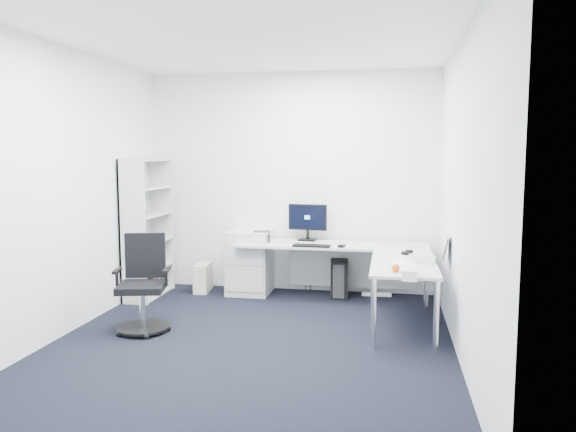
% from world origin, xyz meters
% --- Properties ---
extents(ground, '(4.20, 4.20, 0.00)m').
position_xyz_m(ground, '(0.00, 0.00, 0.00)').
color(ground, black).
extents(ceiling, '(4.20, 4.20, 0.00)m').
position_xyz_m(ceiling, '(0.00, 0.00, 2.70)').
color(ceiling, white).
extents(wall_back, '(3.60, 0.02, 2.70)m').
position_xyz_m(wall_back, '(0.00, 2.10, 1.35)').
color(wall_back, white).
rests_on(wall_back, ground).
extents(wall_front, '(3.60, 0.02, 2.70)m').
position_xyz_m(wall_front, '(0.00, -2.10, 1.35)').
color(wall_front, white).
rests_on(wall_front, ground).
extents(wall_left, '(0.02, 4.20, 2.70)m').
position_xyz_m(wall_left, '(-1.80, 0.00, 1.35)').
color(wall_left, white).
rests_on(wall_left, ground).
extents(wall_right, '(0.02, 4.20, 2.70)m').
position_xyz_m(wall_right, '(1.80, 0.00, 1.35)').
color(wall_right, white).
rests_on(wall_right, ground).
extents(l_desk, '(2.24, 1.25, 0.65)m').
position_xyz_m(l_desk, '(0.55, 1.40, 0.33)').
color(l_desk, '#B6B8B8').
rests_on(l_desk, ground).
extents(drawer_pedestal, '(0.50, 0.63, 0.77)m').
position_xyz_m(drawer_pedestal, '(-0.47, 1.86, 0.39)').
color(drawer_pedestal, '#B6B8B8').
rests_on(drawer_pedestal, ground).
extents(bookshelf, '(0.32, 0.83, 1.65)m').
position_xyz_m(bookshelf, '(-1.62, 1.45, 0.83)').
color(bookshelf, silver).
rests_on(bookshelf, ground).
extents(task_chair, '(0.63, 0.63, 0.93)m').
position_xyz_m(task_chair, '(-1.11, 0.15, 0.47)').
color(task_chair, black).
rests_on(task_chair, ground).
extents(black_pc_tower, '(0.24, 0.47, 0.44)m').
position_xyz_m(black_pc_tower, '(0.63, 1.88, 0.22)').
color(black_pc_tower, black).
rests_on(black_pc_tower, ground).
extents(beige_pc_tower, '(0.20, 0.38, 0.35)m').
position_xyz_m(beige_pc_tower, '(-1.06, 1.78, 0.17)').
color(beige_pc_tower, beige).
rests_on(beige_pc_tower, ground).
extents(power_strip, '(0.35, 0.07, 0.04)m').
position_xyz_m(power_strip, '(1.08, 1.93, 0.02)').
color(power_strip, white).
rests_on(power_strip, ground).
extents(monitor, '(0.49, 0.21, 0.46)m').
position_xyz_m(monitor, '(0.23, 1.92, 0.88)').
color(monitor, black).
rests_on(monitor, l_desk).
extents(black_keyboard, '(0.43, 0.16, 0.02)m').
position_xyz_m(black_keyboard, '(0.35, 1.49, 0.66)').
color(black_keyboard, black).
rests_on(black_keyboard, l_desk).
extents(mouse, '(0.09, 0.11, 0.03)m').
position_xyz_m(mouse, '(0.68, 1.50, 0.67)').
color(mouse, black).
rests_on(mouse, l_desk).
extents(desk_phone, '(0.23, 0.23, 0.14)m').
position_xyz_m(desk_phone, '(-0.30, 1.75, 0.72)').
color(desk_phone, '#2C2C2F').
rests_on(desk_phone, l_desk).
extents(laptop, '(0.42, 0.41, 0.27)m').
position_xyz_m(laptop, '(1.54, 0.84, 0.79)').
color(laptop, silver).
rests_on(laptop, l_desk).
extents(white_keyboard, '(0.13, 0.38, 0.01)m').
position_xyz_m(white_keyboard, '(1.31, 0.69, 0.66)').
color(white_keyboard, white).
rests_on(white_keyboard, l_desk).
extents(headphones, '(0.18, 0.22, 0.05)m').
position_xyz_m(headphones, '(1.40, 1.23, 0.68)').
color(headphones, black).
rests_on(headphones, l_desk).
extents(orange_fruit, '(0.07, 0.07, 0.07)m').
position_xyz_m(orange_fruit, '(1.27, 0.25, 0.69)').
color(orange_fruit, '#D55512').
rests_on(orange_fruit, l_desk).
extents(tissue_box, '(0.14, 0.25, 0.09)m').
position_xyz_m(tissue_box, '(1.39, 0.01, 0.70)').
color(tissue_box, white).
rests_on(tissue_box, l_desk).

